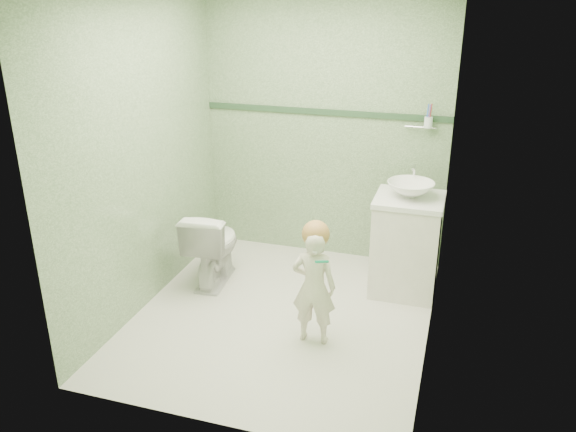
% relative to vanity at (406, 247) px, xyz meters
% --- Properties ---
extents(ground, '(2.50, 2.50, 0.00)m').
position_rel_vanity_xyz_m(ground, '(-0.84, -0.70, -0.40)').
color(ground, silver).
rests_on(ground, ground).
extents(room_shell, '(2.50, 2.54, 2.40)m').
position_rel_vanity_xyz_m(room_shell, '(-0.84, -0.70, 0.80)').
color(room_shell, gray).
rests_on(room_shell, ground).
extents(trim_stripe, '(2.20, 0.02, 0.05)m').
position_rel_vanity_xyz_m(trim_stripe, '(-0.84, 0.54, 0.95)').
color(trim_stripe, '#2B492E').
rests_on(trim_stripe, room_shell).
extents(vanity, '(0.52, 0.50, 0.80)m').
position_rel_vanity_xyz_m(vanity, '(0.00, 0.00, 0.00)').
color(vanity, silver).
rests_on(vanity, ground).
extents(counter, '(0.54, 0.52, 0.04)m').
position_rel_vanity_xyz_m(counter, '(0.00, 0.00, 0.41)').
color(counter, white).
rests_on(counter, vanity).
extents(basin, '(0.37, 0.37, 0.13)m').
position_rel_vanity_xyz_m(basin, '(0.00, 0.00, 0.49)').
color(basin, white).
rests_on(basin, counter).
extents(faucet, '(0.03, 0.13, 0.18)m').
position_rel_vanity_xyz_m(faucet, '(0.00, 0.19, 0.57)').
color(faucet, silver).
rests_on(faucet, counter).
extents(cup_holder, '(0.26, 0.07, 0.21)m').
position_rel_vanity_xyz_m(cup_holder, '(0.05, 0.48, 0.93)').
color(cup_holder, silver).
rests_on(cup_holder, room_shell).
extents(toilet, '(0.43, 0.68, 0.66)m').
position_rel_vanity_xyz_m(toilet, '(-1.58, -0.31, -0.07)').
color(toilet, white).
rests_on(toilet, ground).
extents(toddler, '(0.32, 0.22, 0.86)m').
position_rel_vanity_xyz_m(toddler, '(-0.53, -0.94, 0.03)').
color(toddler, beige).
rests_on(toddler, ground).
extents(hair_cap, '(0.19, 0.19, 0.19)m').
position_rel_vanity_xyz_m(hair_cap, '(-0.53, -0.91, 0.42)').
color(hair_cap, '#B68042').
rests_on(hair_cap, toddler).
extents(teal_toothbrush, '(0.11, 0.13, 0.08)m').
position_rel_vanity_xyz_m(teal_toothbrush, '(-0.45, -1.06, 0.30)').
color(teal_toothbrush, '#0C966A').
rests_on(teal_toothbrush, toddler).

